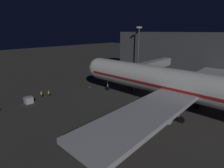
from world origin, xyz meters
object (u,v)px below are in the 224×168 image
object	(u,v)px
apron_floodlight_mast	(138,47)
ground_crew_under_port_wing	(49,93)
traffic_cone_nose_starboard	(90,87)
airliner_at_gate	(188,86)
baggage_container_near_belt	(29,100)
jet_bridge	(148,66)
ground_crew_walking_aft	(41,94)
traffic_cone_nose_port	(100,84)

from	to	relation	value
apron_floodlight_mast	ground_crew_under_port_wing	distance (m)	40.88
traffic_cone_nose_starboard	apron_floodlight_mast	bearing A→B (deg)	-176.37
apron_floodlight_mast	traffic_cone_nose_starboard	xyz separation A→B (m)	(27.70, 1.76, -10.29)
airliner_at_gate	apron_floodlight_mast	world-z (taller)	airliner_at_gate
apron_floodlight_mast	baggage_container_near_belt	bearing A→B (deg)	0.09
apron_floodlight_mast	traffic_cone_nose_starboard	world-z (taller)	apron_floodlight_mast
jet_bridge	ground_crew_walking_aft	size ratio (longest dim) A/B	13.31
baggage_container_near_belt	ground_crew_walking_aft	distance (m)	4.03
ground_crew_under_port_wing	jet_bridge	bearing A→B (deg)	152.98
baggage_container_near_belt	ground_crew_walking_aft	world-z (taller)	ground_crew_walking_aft
traffic_cone_nose_starboard	airliner_at_gate	bearing A→B (deg)	94.51
ground_crew_under_port_wing	traffic_cone_nose_starboard	world-z (taller)	ground_crew_under_port_wing
jet_bridge	traffic_cone_nose_port	world-z (taller)	jet_bridge
ground_crew_walking_aft	traffic_cone_nose_port	bearing A→B (deg)	170.82
apron_floodlight_mast	ground_crew_walking_aft	size ratio (longest dim) A/B	10.58
airliner_at_gate	traffic_cone_nose_port	world-z (taller)	airliner_at_gate
ground_crew_under_port_wing	traffic_cone_nose_port	distance (m)	16.59
jet_bridge	ground_crew_walking_aft	distance (m)	31.94
jet_bridge	apron_floodlight_mast	world-z (taller)	apron_floodlight_mast
jet_bridge	ground_crew_under_port_wing	distance (m)	30.16
traffic_cone_nose_starboard	ground_crew_under_port_wing	bearing A→B (deg)	-10.85
traffic_cone_nose_port	traffic_cone_nose_starboard	size ratio (longest dim) A/B	1.00
ground_crew_under_port_wing	ground_crew_walking_aft	bearing A→B (deg)	-20.06
ground_crew_walking_aft	traffic_cone_nose_starboard	xyz separation A→B (m)	(-13.73, 2.93, -0.67)
traffic_cone_nose_port	traffic_cone_nose_starboard	bearing A→B (deg)	0.00
airliner_at_gate	apron_floodlight_mast	xyz separation A→B (m)	(-25.50, -29.66, 4.55)
apron_floodlight_mast	baggage_container_near_belt	xyz separation A→B (m)	(45.26, 0.07, -9.78)
airliner_at_gate	ground_crew_under_port_wing	bearing A→B (deg)	-64.79
ground_crew_under_port_wing	baggage_container_near_belt	bearing A→B (deg)	6.36
baggage_container_near_belt	ground_crew_under_port_wing	bearing A→B (deg)	-173.64
traffic_cone_nose_port	ground_crew_under_port_wing	bearing A→B (deg)	-7.99
ground_crew_under_port_wing	traffic_cone_nose_port	world-z (taller)	ground_crew_under_port_wing
traffic_cone_nose_starboard	jet_bridge	bearing A→B (deg)	142.24
ground_crew_under_port_wing	traffic_cone_nose_starboard	xyz separation A→B (m)	(-12.02, 2.30, -0.64)
ground_crew_under_port_wing	ground_crew_walking_aft	xyz separation A→B (m)	(1.71, -0.63, 0.04)
airliner_at_gate	baggage_container_near_belt	bearing A→B (deg)	-56.26
ground_crew_walking_aft	traffic_cone_nose_port	size ratio (longest dim) A/B	3.13
airliner_at_gate	traffic_cone_nose_starboard	world-z (taller)	airliner_at_gate
baggage_container_near_belt	ground_crew_under_port_wing	world-z (taller)	ground_crew_under_port_wing
airliner_at_gate	ground_crew_under_port_wing	distance (m)	33.77
ground_crew_under_port_wing	traffic_cone_nose_port	xyz separation A→B (m)	(-16.42, 2.30, -0.64)
jet_bridge	baggage_container_near_belt	bearing A→B (deg)	-21.92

